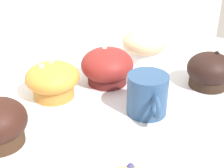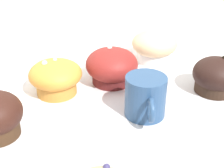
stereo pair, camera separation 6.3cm
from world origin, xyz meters
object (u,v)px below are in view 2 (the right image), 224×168
object	(u,v)px
muffin_front_center	(112,67)
muffin_back_center	(56,77)
muffin_back_left	(216,76)
muffin_front_left	(154,46)
coffee_cup	(147,95)

from	to	relation	value
muffin_front_center	muffin_back_center	distance (m)	0.13
muffin_back_left	muffin_front_left	xyz separation A→B (m)	(0.02, 0.20, 0.01)
muffin_front_left	muffin_back_center	bearing A→B (deg)	176.01
muffin_front_left	muffin_back_center	size ratio (longest dim) A/B	1.03
muffin_back_left	muffin_back_center	world-z (taller)	muffin_back_left
muffin_back_center	muffin_front_center	bearing A→B (deg)	-17.66
muffin_front_center	coffee_cup	distance (m)	0.15
muffin_front_left	coffee_cup	xyz separation A→B (m)	(-0.20, -0.17, -0.00)
muffin_front_left	coffee_cup	bearing A→B (deg)	-140.17
muffin_front_center	muffin_back_center	world-z (taller)	muffin_front_center
muffin_front_left	muffin_back_center	xyz separation A→B (m)	(-0.29, 0.02, -0.00)
muffin_front_left	muffin_front_center	bearing A→B (deg)	-173.14
muffin_back_left	muffin_front_left	size ratio (longest dim) A/B	0.86
muffin_back_left	coffee_cup	xyz separation A→B (m)	(-0.18, 0.03, 0.01)
muffin_front_center	muffin_back_center	bearing A→B (deg)	162.34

